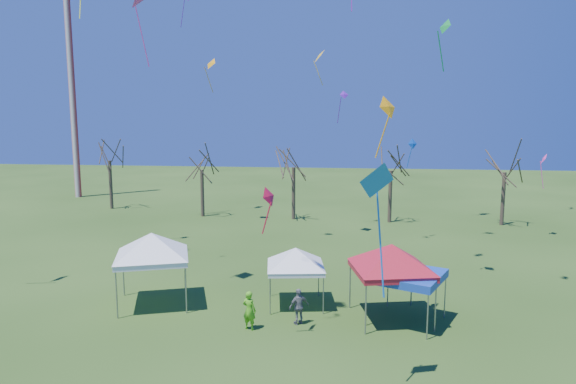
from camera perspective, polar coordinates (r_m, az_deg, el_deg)
name	(u,v)px	position (r m, az deg, el deg)	size (l,w,h in m)	color
ground	(286,335)	(22.38, -0.17, -15.63)	(140.00, 140.00, 0.00)	#274315
radio_mast	(72,85)	(62.34, -22.89, 10.93)	(0.70, 0.70, 25.00)	silver
tree_0	(109,143)	(53.13, -19.31, 5.15)	(3.83, 3.83, 8.44)	#3D2D21
tree_1	(201,153)	(46.95, -9.61, 4.28)	(3.42, 3.42, 7.54)	#3D2D21
tree_2	(294,148)	(45.00, 0.63, 4.86)	(3.71, 3.71, 8.18)	#3D2D21
tree_3	(391,152)	(44.56, 11.41, 4.38)	(3.59, 3.59, 7.91)	#3D2D21
tree_4	(506,153)	(46.20, 23.05, 3.99)	(3.58, 3.58, 7.89)	#3D2D21
tent_white_west	(151,238)	(25.62, -14.93, -4.94)	(4.41, 4.41, 4.12)	gray
tent_white_mid	(296,252)	(24.83, 0.85, -6.65)	(3.70, 3.70, 3.30)	gray
tent_red	(392,249)	(23.40, 11.45, -6.25)	(4.47, 4.47, 4.04)	gray
tent_blue	(407,276)	(23.58, 13.08, -9.10)	(3.87, 3.87, 2.29)	gray
person_grey	(299,307)	(23.17, 1.22, -12.60)	(0.95, 0.39, 1.62)	slate
person_green	(249,310)	(22.69, -4.32, -12.97)	(0.62, 0.41, 1.71)	#53B41C
kite_1	(269,197)	(20.20, -2.12, -0.58)	(0.67, 0.92, 1.90)	red
kite_19	(413,145)	(38.16, 13.67, 5.15)	(0.78, 0.68, 2.16)	blue
kite_22	(344,96)	(42.05, 6.21, 10.56)	(0.96, 0.86, 2.63)	#661BBE
kite_17	(445,28)	(28.46, 17.00, 17.07)	(0.80, 0.96, 2.64)	#169336
kite_27	(388,108)	(22.08, 11.05, 9.18)	(1.09, 1.16, 2.63)	#FB9F0D
kite_11	(319,56)	(38.07, 3.47, 14.84)	(1.07, 1.35, 2.57)	yellow
kite_5	(376,181)	(16.41, 9.77, 1.16)	(1.56, 1.43, 4.48)	blue
kite_12	(543,159)	(42.57, 26.52, 3.26)	(0.54, 0.90, 2.69)	#FE38A3
kite_13	(211,64)	(43.41, -8.57, 13.91)	(1.31, 1.28, 2.81)	#FFA10D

